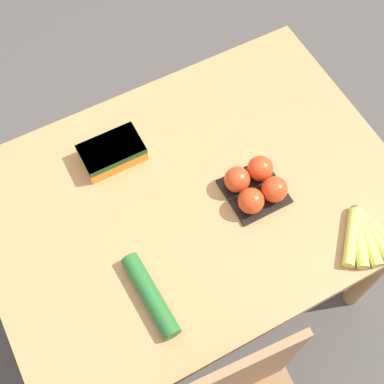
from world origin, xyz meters
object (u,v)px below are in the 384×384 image
Objects in this scene: carrot_bag at (112,152)px; cucumber_near at (150,295)px; tomato_pack at (255,185)px; banana_bunch at (365,235)px.

cucumber_near is at bearing 78.63° from carrot_bag.
tomato_pack reaches higher than carrot_bag.
cucumber_near reaches higher than banana_bunch.
tomato_pack is 0.42m from cucumber_near.
tomato_pack is 0.67× the size of cucumber_near.
banana_bunch is 0.33m from tomato_pack.
tomato_pack is at bearing 136.39° from carrot_bag.
tomato_pack reaches higher than cucumber_near.
carrot_bag reaches higher than cucumber_near.
cucumber_near is at bearing -11.68° from banana_bunch.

